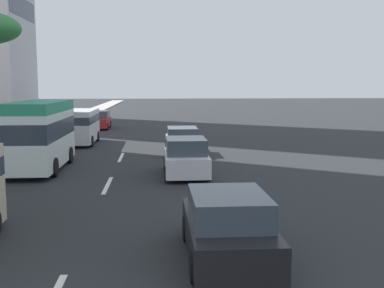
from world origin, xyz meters
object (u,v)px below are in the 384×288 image
(car_lead, at_px, (100,120))
(minibus_fourth, at_px, (40,133))
(car_second, at_px, (186,158))
(car_fifth, at_px, (182,141))
(van_third, at_px, (80,125))
(car_seventh, at_px, (228,228))

(car_lead, bearing_deg, minibus_fourth, -0.82)
(car_second, xyz_separation_m, car_fifth, (6.87, -0.21, -0.06))
(car_lead, xyz_separation_m, van_third, (-11.16, -0.01, 0.55))
(car_lead, height_order, car_seventh, car_lead)
(van_third, bearing_deg, car_fifth, 54.36)
(minibus_fourth, height_order, car_seventh, minibus_fourth)
(minibus_fourth, xyz_separation_m, car_fifth, (4.92, -6.97, -1.03))
(car_lead, xyz_separation_m, car_second, (-22.81, -6.46, 0.02))
(car_second, height_order, car_seventh, car_second)
(van_third, xyz_separation_m, car_fifth, (-4.78, -6.66, -0.59))
(minibus_fourth, relative_size, car_fifth, 1.44)
(car_second, distance_m, minibus_fourth, 7.10)
(car_fifth, bearing_deg, van_third, 54.36)
(minibus_fourth, distance_m, car_seventh, 14.01)
(car_seventh, bearing_deg, van_third, 17.31)
(car_seventh, bearing_deg, car_second, 1.86)
(car_second, relative_size, minibus_fourth, 0.64)
(van_third, height_order, car_seventh, van_third)
(car_second, xyz_separation_m, car_seventh, (-10.09, -0.33, -0.04))
(car_second, distance_m, van_third, 13.33)
(car_second, height_order, van_third, van_third)
(car_lead, bearing_deg, car_seventh, 11.66)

